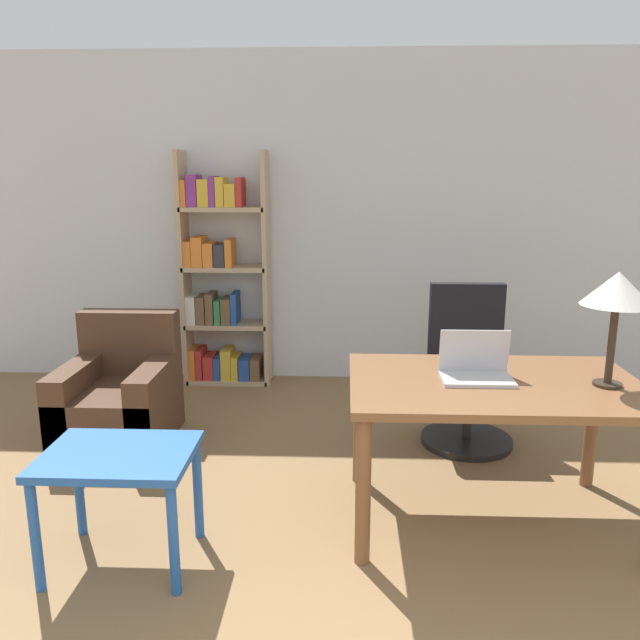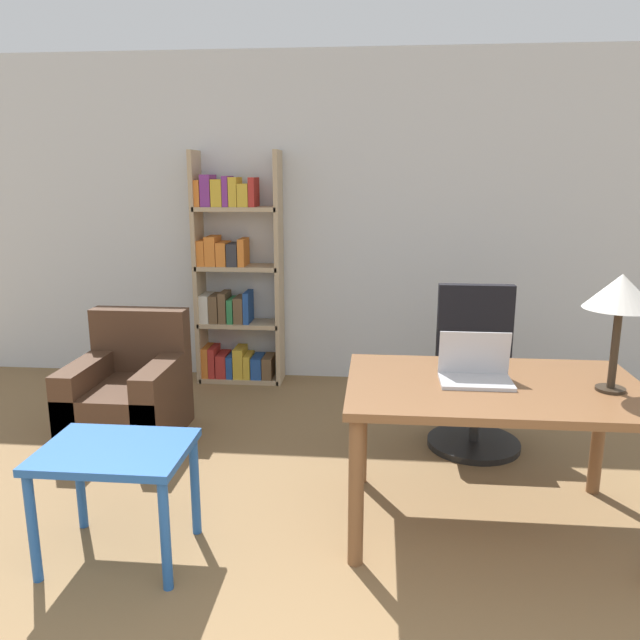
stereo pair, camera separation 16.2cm
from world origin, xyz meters
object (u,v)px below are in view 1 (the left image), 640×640
object	(u,v)px
bookshelf	(220,284)
office_chair	(467,377)
armchair	(120,401)
side_table_blue	(119,470)
table_lamp	(617,292)
laptop	(476,369)
desk	(494,400)

from	to	relation	value
bookshelf	office_chair	bearing A→B (deg)	-31.25
office_chair	armchair	bearing A→B (deg)	-176.90
side_table_blue	bookshelf	world-z (taller)	bookshelf
side_table_blue	bookshelf	size ratio (longest dim) A/B	0.34
side_table_blue	table_lamp	bearing A→B (deg)	9.65
office_chair	armchair	distance (m)	2.29
armchair	bookshelf	bearing A→B (deg)	70.61
laptop	armchair	size ratio (longest dim) A/B	0.42
table_lamp	armchair	xyz separation A→B (m)	(-2.73, 0.94, -0.93)
side_table_blue	laptop	bearing A→B (deg)	15.67
laptop	armchair	xyz separation A→B (m)	(-2.12, 0.86, -0.53)
armchair	table_lamp	bearing A→B (deg)	-19.03
laptop	side_table_blue	size ratio (longest dim) A/B	0.52
office_chair	side_table_blue	distance (m)	2.31
side_table_blue	office_chair	bearing A→B (deg)	38.79
laptop	side_table_blue	distance (m)	1.73
office_chair	side_table_blue	size ratio (longest dim) A/B	1.58
laptop	armchair	bearing A→B (deg)	157.83
desk	table_lamp	xyz separation A→B (m)	(0.52, -0.05, 0.55)
office_chair	bookshelf	size ratio (longest dim) A/B	0.54
table_lamp	armchair	size ratio (longest dim) A/B	0.66
laptop	bookshelf	world-z (taller)	bookshelf
table_lamp	laptop	bearing A→B (deg)	172.75
table_lamp	bookshelf	xyz separation A→B (m)	(-2.29, 2.18, -0.36)
office_chair	side_table_blue	xyz separation A→B (m)	(-1.80, -1.45, 0.02)
desk	armchair	world-z (taller)	armchair
side_table_blue	armchair	bearing A→B (deg)	110.10
laptop	table_lamp	bearing A→B (deg)	-7.25
laptop	table_lamp	distance (m)	0.73
bookshelf	desk	bearing A→B (deg)	-50.31
armchair	laptop	bearing A→B (deg)	-22.17
office_chair	desk	bearing A→B (deg)	-94.03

